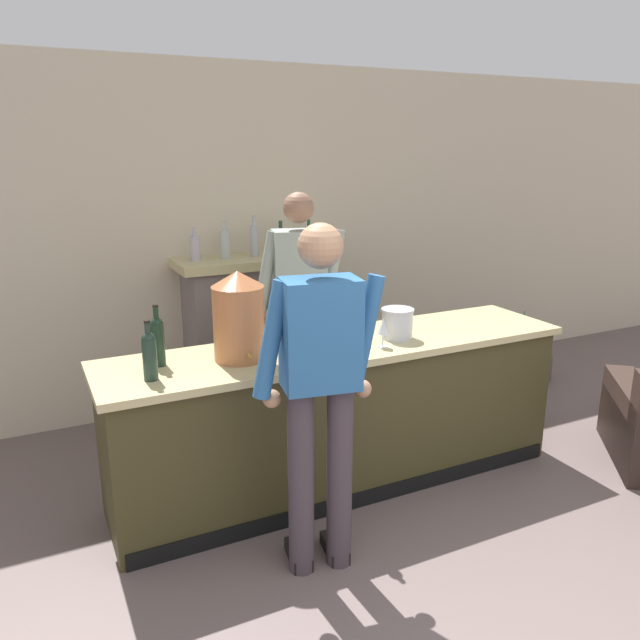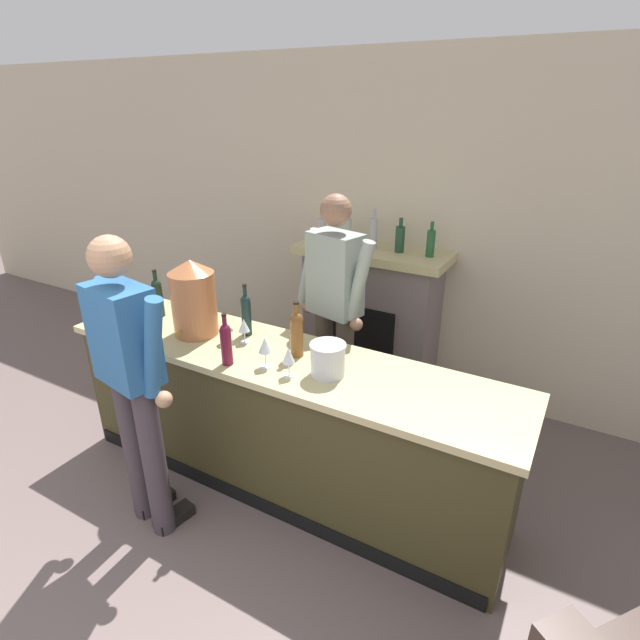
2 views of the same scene
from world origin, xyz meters
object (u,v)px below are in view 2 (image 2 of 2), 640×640
person_customer (132,380)px  wine_glass_by_dispenser (244,326)px  copper_dispenser (193,297)px  wine_bottle_rose_blush (126,304)px  wine_glass_mid_counter (289,356)px  wine_glass_back_row (226,327)px  ice_bucket_steel (328,359)px  wine_glass_near_bucket (265,346)px  wine_bottle_merlot_tall (297,332)px  wine_bottle_port_short (226,342)px  wine_bottle_chardonnay_pale (246,313)px  fireplace_stone (370,318)px  wine_bottle_cabernet_heavy (158,296)px  person_bartender (334,310)px

person_customer → wine_glass_by_dispenser: person_customer is taller
copper_dispenser → wine_glass_by_dispenser: (0.36, 0.05, -0.14)m
copper_dispenser → wine_bottle_rose_blush: size_ratio=1.59×
copper_dispenser → wine_glass_mid_counter: bearing=-11.7°
wine_bottle_rose_blush → wine_glass_back_row: 0.79m
wine_glass_back_row → wine_glass_mid_counter: (0.57, -0.16, 0.01)m
ice_bucket_steel → wine_glass_back_row: size_ratio=1.28×
wine_bottle_rose_blush → copper_dispenser: bearing=12.0°
wine_bottle_rose_blush → wine_glass_near_bucket: size_ratio=1.70×
wine_bottle_merlot_tall → wine_glass_back_row: 0.48m
wine_glass_by_dispenser → wine_bottle_port_short: bearing=-72.6°
wine_bottle_chardonnay_pale → wine_glass_by_dispenser: (0.06, -0.10, -0.04)m
ice_bucket_steel → fireplace_stone: bearing=104.8°
wine_bottle_merlot_tall → wine_bottle_port_short: (-0.30, -0.29, -0.01)m
wine_bottle_merlot_tall → wine_bottle_cabernet_heavy: (-1.18, 0.03, -0.00)m
ice_bucket_steel → wine_glass_mid_counter: size_ratio=1.14×
wine_bottle_merlot_tall → wine_bottle_port_short: 0.42m
fireplace_stone → wine_bottle_cabernet_heavy: (-1.06, -1.34, 0.45)m
wine_glass_mid_counter → ice_bucket_steel: bearing=34.4°
wine_bottle_port_short → wine_glass_by_dispenser: size_ratio=1.94×
wine_bottle_merlot_tall → wine_glass_near_bucket: (-0.08, -0.21, -0.02)m
wine_bottle_port_short → wine_bottle_rose_blush: (-0.97, 0.12, 0.00)m
wine_bottle_cabernet_heavy → wine_glass_back_row: bearing=-8.6°
person_customer → ice_bucket_steel: size_ratio=8.71×
person_customer → wine_bottle_cabernet_heavy: bearing=127.8°
ice_bucket_steel → wine_bottle_cabernet_heavy: wine_bottle_cabernet_heavy is taller
person_customer → wine_bottle_merlot_tall: 0.95m
fireplace_stone → person_bartender: size_ratio=0.87×
wine_glass_near_bucket → person_customer: bearing=-132.6°
wine_bottle_cabernet_heavy → wine_glass_mid_counter: (1.27, -0.26, -0.03)m
wine_glass_back_row → wine_glass_by_dispenser: wine_glass_by_dispenser is taller
copper_dispenser → wine_glass_back_row: bearing=-3.0°
fireplace_stone → person_bartender: bearing=-86.3°
wine_bottle_merlot_tall → wine_bottle_port_short: size_ratio=1.09×
copper_dispenser → wine_glass_mid_counter: (0.84, -0.17, -0.13)m
person_bartender → wine_bottle_port_short: bearing=-104.0°
wine_glass_by_dispenser → person_bartender: bearing=63.5°
person_customer → wine_glass_back_row: 0.68m
fireplace_stone → wine_glass_back_row: bearing=-103.7°
wine_bottle_merlot_tall → wine_glass_by_dispenser: (-0.38, -0.01, -0.04)m
person_bartender → wine_bottle_cabernet_heavy: person_bartender is taller
wine_bottle_cabernet_heavy → wine_glass_near_bucket: (1.09, -0.24, -0.02)m
ice_bucket_steel → wine_bottle_cabernet_heavy: size_ratio=0.59×
wine_bottle_rose_blush → wine_glass_near_bucket: 1.18m
fireplace_stone → wine_bottle_port_short: 1.73m
copper_dispenser → wine_bottle_chardonnay_pale: copper_dispenser is taller
person_customer → wine_bottle_cabernet_heavy: size_ratio=5.17×
person_bartender → wine_bottle_chardonnay_pale: bearing=-125.3°
wine_glass_back_row → wine_glass_near_bucket: 0.42m
fireplace_stone → wine_bottle_cabernet_heavy: size_ratio=4.62×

